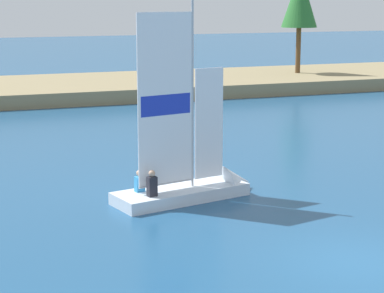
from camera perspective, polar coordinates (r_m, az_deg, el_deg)
name	(u,v)px	position (r m, az deg, el deg)	size (l,w,h in m)	color
ground_plane	(359,263)	(17.62, 13.28, -9.09)	(200.00, 200.00, 0.00)	navy
shore_bank	(88,88)	(46.75, -8.38, 4.70)	(80.00, 10.53, 0.84)	#897A56
shoreline_tree_midright	(300,0)	(51.62, 8.65, 11.57)	(2.55, 2.55, 7.18)	brown
sailboat	(203,181)	(22.59, 0.86, -2.81)	(5.02, 2.48, 6.73)	silver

